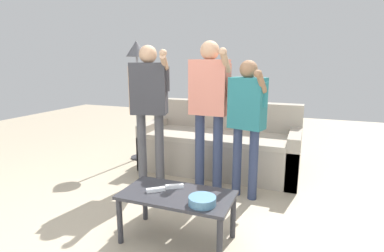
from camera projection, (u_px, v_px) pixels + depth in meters
name	position (u px, v px, depth m)	size (l,w,h in m)	color
ground_plane	(176.00, 231.00, 2.57)	(12.00, 12.00, 0.00)	tan
couch	(220.00, 147.00, 3.99)	(2.00, 0.84, 0.88)	#9E9384
coffee_table	(177.00, 200.00, 2.37)	(0.88, 0.46, 0.40)	#2D2D33
snack_bowl	(202.00, 201.00, 2.17)	(0.20, 0.20, 0.06)	teal
game_remote_nunchuk	(203.00, 199.00, 2.21)	(0.06, 0.09, 0.05)	white
floor_lamp	(137.00, 60.00, 4.22)	(0.30, 0.30, 1.70)	#2D2D33
player_left	(149.00, 99.00, 3.39)	(0.50, 0.31, 1.59)	#47474C
player_center	(209.00, 98.00, 3.24)	(0.48, 0.36, 1.63)	#2D3856
player_right	(247.00, 114.00, 3.04)	(0.41, 0.40, 1.43)	#2D3856
game_remote_wand_near	(156.00, 190.00, 2.39)	(0.14, 0.12, 0.03)	white
game_remote_wand_far	(175.00, 186.00, 2.46)	(0.14, 0.11, 0.03)	white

